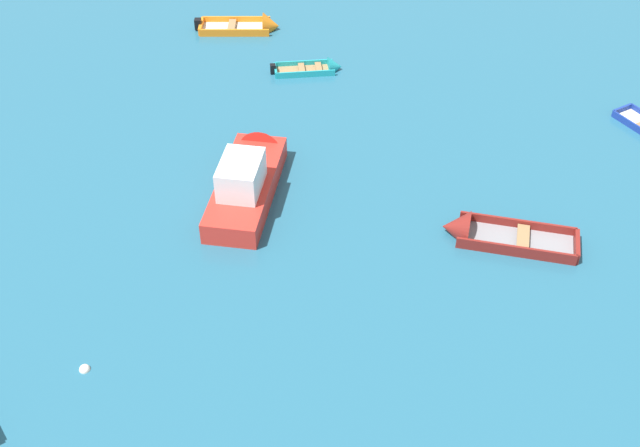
# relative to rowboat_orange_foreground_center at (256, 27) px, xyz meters

# --- Properties ---
(rowboat_orange_foreground_center) EXTENTS (4.00, 1.60, 1.26)m
(rowboat_orange_foreground_center) POSITION_rel_rowboat_orange_foreground_center_xyz_m (0.00, 0.00, 0.00)
(rowboat_orange_foreground_center) COLOR beige
(rowboat_orange_foreground_center) RESTS_ON ground_plane
(rowboat_turquoise_cluster_inner) EXTENTS (3.13, 1.10, 0.89)m
(rowboat_turquoise_cluster_inner) POSITION_rel_rowboat_orange_foreground_center_xyz_m (2.82, -4.00, -0.03)
(rowboat_turquoise_cluster_inner) COLOR #99754C
(rowboat_turquoise_cluster_inner) RESTS_ON ground_plane
(rowboat_maroon_back_row_left) EXTENTS (4.61, 2.55, 1.29)m
(rowboat_maroon_back_row_left) POSITION_rel_rowboat_orange_foreground_center_xyz_m (7.33, -15.16, 0.02)
(rowboat_maroon_back_row_left) COLOR gray
(rowboat_maroon_back_row_left) RESTS_ON ground_plane
(motor_launch_red_far_left) EXTENTS (2.99, 6.20, 2.25)m
(motor_launch_red_far_left) POSITION_rel_rowboat_orange_foreground_center_xyz_m (-0.28, -12.12, 0.45)
(motor_launch_red_far_left) COLOR red
(motor_launch_red_far_left) RESTS_ON ground_plane
(mooring_buoy_outer_edge) EXTENTS (0.31, 0.31, 0.31)m
(mooring_buoy_outer_edge) POSITION_rel_rowboat_orange_foreground_center_xyz_m (-4.85, -19.94, -0.17)
(mooring_buoy_outer_edge) COLOR silver
(mooring_buoy_outer_edge) RESTS_ON ground_plane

